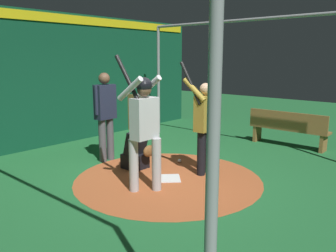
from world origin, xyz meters
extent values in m
plane|color=#216633|center=(0.00, 0.00, 0.00)|extent=(25.76, 25.76, 0.00)
cylinder|color=#AD562D|center=(0.00, 0.00, 0.00)|extent=(3.26, 3.26, 0.01)
cube|color=white|center=(0.00, 0.00, 0.01)|extent=(0.59, 0.59, 0.01)
cylinder|color=#B3B3B7|center=(0.19, -0.50, 0.43)|extent=(0.15, 0.15, 0.85)
cylinder|color=#B3B3B7|center=(-0.05, -0.77, 0.43)|extent=(0.15, 0.15, 0.85)
cube|color=silver|center=(0.07, -0.63, 1.17)|extent=(0.22, 0.44, 0.64)
cylinder|color=silver|center=(-0.03, -0.44, 1.64)|extent=(0.52, 0.09, 0.40)
cylinder|color=silver|center=(-0.03, -0.83, 1.64)|extent=(0.52, 0.09, 0.40)
sphere|color=brown|center=(0.07, -0.63, 1.62)|extent=(0.22, 0.22, 0.22)
sphere|color=black|center=(0.07, -0.63, 1.68)|extent=(0.25, 0.25, 0.25)
cylinder|color=black|center=(-0.15, -0.77, 1.77)|extent=(0.54, 0.06, 0.73)
cube|color=black|center=(-0.88, 0.05, 0.14)|extent=(0.40, 0.40, 0.28)
cube|color=black|center=(-0.84, 0.05, 0.50)|extent=(0.30, 0.40, 0.46)
sphere|color=tan|center=(-0.82, 0.05, 0.82)|extent=(0.21, 0.21, 0.21)
cube|color=gray|center=(-0.73, 0.05, 0.82)|extent=(0.03, 0.19, 0.19)
ellipsoid|color=brown|center=(-0.56, 0.11, 0.38)|extent=(0.12, 0.28, 0.22)
cylinder|color=#4C4C51|center=(-1.70, 0.12, 0.44)|extent=(0.15, 0.15, 0.87)
cylinder|color=#4C4C51|center=(-1.70, -0.08, 0.44)|extent=(0.15, 0.15, 0.87)
cube|color=#1E2338|center=(-1.70, 0.02, 1.22)|extent=(0.22, 0.42, 0.69)
cylinder|color=#1E2338|center=(-1.70, 0.22, 1.27)|extent=(0.09, 0.09, 0.58)
cylinder|color=#1E2338|center=(-1.70, -0.19, 1.27)|extent=(0.09, 0.09, 0.58)
sphere|color=brown|center=(-1.70, 0.02, 1.69)|extent=(0.23, 0.23, 0.23)
cylinder|color=black|center=(0.29, 0.76, 0.40)|extent=(0.15, 0.15, 0.80)
cylinder|color=black|center=(0.30, 0.56, 0.40)|extent=(0.15, 0.15, 0.80)
cube|color=olive|center=(0.30, 0.66, 1.12)|extent=(0.24, 0.43, 0.64)
cylinder|color=olive|center=(0.29, 0.86, 1.17)|extent=(0.09, 0.09, 0.54)
cylinder|color=olive|center=(0.21, 0.45, 1.55)|extent=(0.47, 0.11, 0.41)
sphere|color=tan|center=(0.30, 0.66, 1.55)|extent=(0.21, 0.21, 0.21)
cylinder|color=black|center=(0.13, 0.45, 1.66)|extent=(0.46, 0.08, 0.74)
cube|color=#0F472D|center=(-3.76, 0.00, 1.57)|extent=(0.20, 9.76, 3.14)
cube|color=yellow|center=(-3.65, 0.00, 2.99)|extent=(0.03, 9.57, 0.20)
cylinder|color=gray|center=(2.71, -2.69, 1.45)|extent=(0.08, 0.08, 2.90)
cylinder|color=gray|center=(-2.71, 2.69, 1.45)|extent=(0.08, 0.08, 2.90)
cylinder|color=gray|center=(0.00, 2.69, 2.90)|extent=(5.42, 0.07, 0.07)
cube|color=olive|center=(-3.51, 2.42, 0.53)|extent=(0.70, 0.04, 1.05)
cylinder|color=tan|center=(-3.76, 2.48, 0.45)|extent=(0.06, 0.18, 0.91)
cylinder|color=tan|center=(-3.64, 2.48, 0.42)|extent=(0.06, 0.14, 0.84)
cylinder|color=tan|center=(-3.52, 2.48, 0.42)|extent=(0.06, 0.13, 0.85)
cylinder|color=tan|center=(-3.40, 2.48, 0.45)|extent=(0.06, 0.20, 0.89)
cylinder|color=tan|center=(-3.28, 2.48, 0.45)|extent=(0.06, 0.15, 0.89)
cube|color=olive|center=(0.65, 3.63, 0.42)|extent=(1.86, 0.36, 0.05)
cube|color=olive|center=(0.65, 3.47, 0.65)|extent=(1.86, 0.04, 0.40)
cube|color=olive|center=(-0.16, 3.63, 0.20)|extent=(0.08, 0.32, 0.40)
cube|color=olive|center=(1.46, 3.63, 0.20)|extent=(0.08, 0.32, 0.40)
sphere|color=white|center=(-0.45, 0.87, 0.04)|extent=(0.07, 0.07, 0.07)
camera|label=1|loc=(3.80, -4.33, 2.10)|focal=36.95mm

